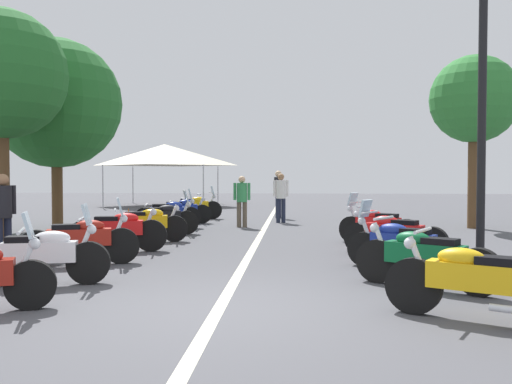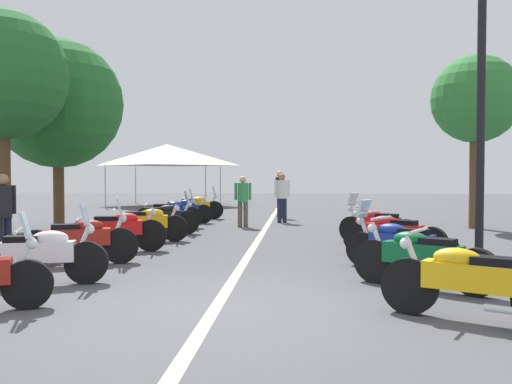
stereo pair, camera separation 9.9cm
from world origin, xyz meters
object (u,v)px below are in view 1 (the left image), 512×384
Objects in this scene: bystander_3 at (278,190)px; roadside_tree_0 at (474,100)px; motorcycle_right_row_1 at (424,257)px; roadside_tree_2 at (56,104)px; motorcycle_left_row_8 at (194,206)px; bystander_4 at (242,197)px; motorcycle_right_row_3 at (393,234)px; event_tent at (165,155)px; motorcycle_left_row_3 at (118,230)px; motorcycle_left_row_7 at (181,210)px; traffic_cone_0 at (129,218)px; roadside_tree_1 at (1,75)px; motorcycle_right_row_0 at (476,281)px; motorcycle_left_row_2 at (81,239)px; motorcycle_right_row_4 at (377,225)px; motorcycle_left_row_1 at (42,254)px; motorcycle_left_row_5 at (162,218)px; street_lamp_twin_globe at (483,66)px; bystander_2 at (3,210)px; motorcycle_right_row_2 at (401,243)px; motorcycle_left_row_6 at (169,213)px; traffic_cone_1 at (96,230)px; motorcycle_left_row_4 at (146,223)px.

roadside_tree_0 is (-3.42, -6.02, 2.83)m from bystander_3.
motorcycle_right_row_1 is 0.32× the size of roadside_tree_2.
bystander_4 is (-2.86, -2.03, 0.45)m from motorcycle_left_row_8.
event_tent is at bearing -30.82° from motorcycle_right_row_3.
motorcycle_left_row_7 is (6.51, 0.02, -0.01)m from motorcycle_left_row_3.
traffic_cone_0 is 0.11× the size of roadside_tree_1.
roadside_tree_1 is at bearing -7.32° from motorcycle_right_row_0.
roadside_tree_2 is at bearing 94.99° from roadside_tree_0.
motorcycle_left_row_2 is 0.36× the size of roadside_tree_2.
motorcycle_right_row_4 is 0.31× the size of roadside_tree_1.
motorcycle_left_row_5 is (6.74, -0.14, 0.00)m from motorcycle_left_row_1.
motorcycle_left_row_5 is at bearing -0.01° from motorcycle_right_row_3.
street_lamp_twin_globe reaches higher than traffic_cone_0.
motorcycle_right_row_4 is at bearing 19.64° from street_lamp_twin_globe.
roadside_tree_0 is (7.06, -10.91, 2.91)m from bystander_2.
motorcycle_left_row_5 is 7.38m from motorcycle_right_row_2.
traffic_cone_0 is (8.41, 6.93, -0.17)m from motorcycle_right_row_1.
motorcycle_right_row_0 is at bearing -136.85° from roadside_tree_2.
motorcycle_left_row_6 is 7.71m from motorcycle_right_row_3.
motorcycle_right_row_4 is at bearing 10.82° from motorcycle_left_row_2.
bystander_2 is 6.78m from roadside_tree_2.
motorcycle_left_row_6 is 0.97× the size of motorcycle_left_row_8.
motorcycle_left_row_8 is 8.76m from motorcycle_right_row_4.
motorcycle_left_row_2 is 1.03× the size of motorcycle_left_row_6.
motorcycle_left_row_6 is at bearing -31.01° from motorcycle_right_row_0.
traffic_cone_1 is at bearing 88.65° from motorcycle_left_row_1.
bystander_4 is (0.60, -2.15, 0.45)m from motorcycle_left_row_6.
roadside_tree_2 is at bearing -171.19° from motorcycle_left_row_7.
motorcycle_right_row_1 is at bearing -11.67° from motorcycle_left_row_1.
motorcycle_right_row_2 is 0.33× the size of event_tent.
motorcycle_left_row_2 is at bearing 32.27° from motorcycle_right_row_2.
bystander_4 is (2.28, -1.95, 0.46)m from motorcycle_left_row_5.
motorcycle_left_row_2 is at bearing -104.19° from motorcycle_left_row_6.
motorcycle_left_row_3 is at bearing 49.46° from motorcycle_right_row_4.
event_tent is at bearing 86.42° from motorcycle_left_row_7.
roadside_tree_1 reaches higher than motorcycle_right_row_3.
motorcycle_right_row_2 reaches higher than motorcycle_right_row_1.
roadside_tree_0 reaches higher than motorcycle_left_row_5.
motorcycle_left_row_1 is at bearing 135.34° from roadside_tree_0.
roadside_tree_2 reaches higher than traffic_cone_0.
motorcycle_left_row_3 reaches higher than motorcycle_right_row_0.
motorcycle_left_row_8 reaches higher than motorcycle_left_row_3.
motorcycle_left_row_3 is at bearing -165.02° from traffic_cone_0.
bystander_3 is 0.31× the size of roadside_tree_1.
motorcycle_right_row_4 is at bearing -150.09° from event_tent.
motorcycle_right_row_0 is at bearing -145.16° from traffic_cone_0.
motorcycle_left_row_4 is 1.03× the size of motorcycle_left_row_6.
bystander_2 is (-1.31, 1.79, 0.50)m from motorcycle_left_row_3.
bystander_3 is (10.85, -3.23, 0.57)m from motorcycle_left_row_2.
motorcycle_left_row_4 is 0.38× the size of event_tent.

